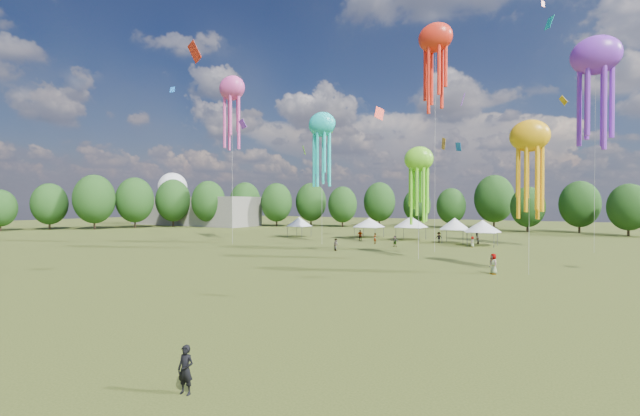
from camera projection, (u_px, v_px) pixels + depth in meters
The scene contains 10 objects.
ground at pixel (118, 329), 20.98m from camera, with size 300.00×300.00×0.00m, color #384416.
observer_main at pixel (186, 370), 13.86m from camera, with size 0.60×0.39×1.64m, color black.
spectator_near at pixel (336, 245), 55.23m from camera, with size 0.79×0.62×1.63m, color gray.
spectators_far at pixel (428, 241), 60.03m from camera, with size 24.98×29.14×1.85m.
festival_tents at pixel (401, 223), 70.28m from camera, with size 37.17×10.81×4.10m.
show_kites at pixel (433, 101), 55.00m from camera, with size 52.99×25.32×29.45m.
small_kites at pixel (390, 36), 57.48m from camera, with size 78.34×51.43×45.26m.
treeline at pixel (416, 202), 76.90m from camera, with size 201.57×95.24×13.43m.
hangar at pixel (194, 211), 119.33m from camera, with size 40.00×12.00×8.00m, color gray.
radome at pixel (173, 192), 132.47m from camera, with size 9.00×9.00×16.00m.
Camera 1 is at (19.34, -12.94, 6.41)m, focal length 23.27 mm.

